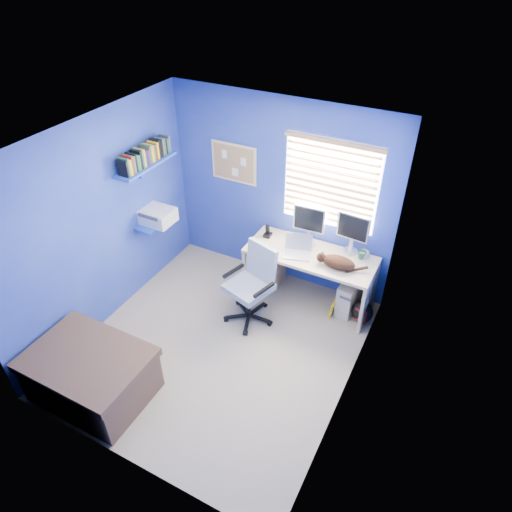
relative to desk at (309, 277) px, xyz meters
The scene contains 23 objects.
floor 1.44m from the desk, 115.56° to the right, with size 3.00×3.20×0.00m, color tan.
ceiling 2.54m from the desk, 115.56° to the right, with size 3.00×3.20×0.00m, color white.
wall_back 1.12m from the desk, 150.11° to the left, with size 3.00×0.01×2.50m, color #1F35A5.
wall_front 3.05m from the desk, 101.87° to the right, with size 3.00×0.01×2.50m, color #1F35A5.
wall_left 2.60m from the desk, 149.14° to the right, with size 0.01×3.20×2.50m, color #1F35A5.
wall_right 1.78m from the desk, 54.36° to the right, with size 0.01×3.20×2.50m, color #1F35A5.
desk is the anchor object (origin of this frame).
laptop 0.51m from the desk, 145.47° to the right, with size 0.33×0.26×0.22m, color silver.
monitor_left 0.68m from the desk, 122.25° to the left, with size 0.40×0.12×0.54m, color silver.
monitor_right 0.81m from the desk, 32.75° to the left, with size 0.40×0.12×0.54m, color silver.
phone 0.80m from the desk, behind, with size 0.09×0.11×0.17m, color black.
mug 0.74m from the desk, 18.60° to the left, with size 0.10×0.09×0.10m, color #235F3C.
cd_spindle 0.75m from the desk, 22.32° to the left, with size 0.13×0.13×0.07m, color silver.
cat 0.60m from the desk, 15.40° to the right, with size 0.40×0.21×0.14m, color black.
tower_pc 0.56m from the desk, ahead, with size 0.19×0.44×0.45m, color beige.
drawer_boxes 0.64m from the desk, 168.29° to the left, with size 0.35×0.28×0.41m, color #A88157.
yellow_book 0.49m from the desk, 19.51° to the right, with size 0.03×0.17×0.24m, color yellow.
backpack 0.79m from the desk, ahead, with size 0.27×0.20×0.31m, color black.
bed_corner 2.80m from the desk, 120.69° to the right, with size 1.16×0.83×0.56m, color #4D3926.
office_chair 0.80m from the desk, 128.73° to the right, with size 0.73×0.73×1.00m.
window_blinds 1.22m from the desk, 80.99° to the left, with size 1.15×0.05×1.10m.
corkboard 1.75m from the desk, 165.42° to the left, with size 0.64×0.02×0.52m.
wall_shelves 2.28m from the desk, 165.50° to the right, with size 0.42×0.90×1.05m.
Camera 1 is at (2.08, -3.08, 4.05)m, focal length 32.00 mm.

